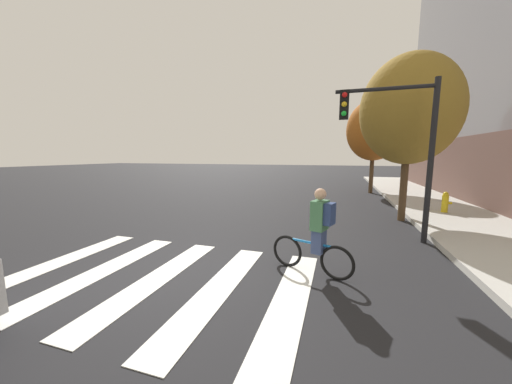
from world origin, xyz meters
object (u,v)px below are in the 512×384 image
at_px(street_tree_mid, 374,130).
at_px(traffic_light_near, 397,133).
at_px(cyclist, 317,232).
at_px(fire_hydrant, 445,202).
at_px(street_tree_near, 409,110).

bearing_deg(street_tree_mid, traffic_light_near, -92.98).
xyz_separation_m(cyclist, street_tree_mid, (2.24, 12.49, 2.95)).
height_order(traffic_light_near, fire_hydrant, traffic_light_near).
height_order(traffic_light_near, street_tree_near, street_tree_near).
bearing_deg(cyclist, street_tree_near, 64.57).
distance_m(street_tree_near, street_tree_mid, 7.19).
xyz_separation_m(fire_hydrant, street_tree_mid, (-2.00, 5.92, 3.26)).
distance_m(cyclist, street_tree_mid, 13.03).
distance_m(fire_hydrant, street_tree_mid, 7.05).
height_order(street_tree_near, street_tree_mid, street_tree_near).
height_order(cyclist, fire_hydrant, cyclist).
bearing_deg(traffic_light_near, cyclist, -121.99).
relative_size(fire_hydrant, street_tree_near, 0.14).
height_order(fire_hydrant, street_tree_mid, street_tree_mid).
relative_size(cyclist, street_tree_mid, 0.30).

